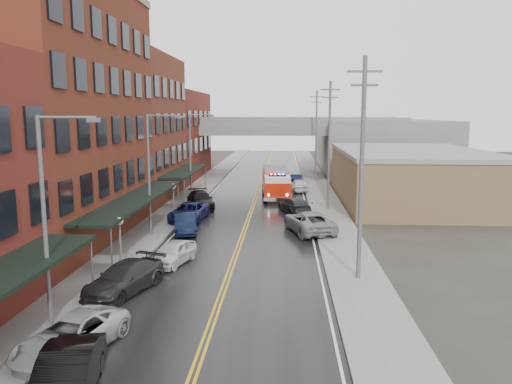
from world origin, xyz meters
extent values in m
cube|color=black|center=(0.00, 30.00, 0.01)|extent=(11.00, 160.00, 0.02)
cube|color=slate|center=(-7.30, 30.00, 0.07)|extent=(3.00, 160.00, 0.15)
cube|color=slate|center=(7.30, 30.00, 0.07)|extent=(3.00, 160.00, 0.15)
cube|color=gray|center=(-5.65, 30.00, 0.07)|extent=(0.30, 160.00, 0.15)
cube|color=gray|center=(5.65, 30.00, 0.07)|extent=(0.30, 160.00, 0.15)
cube|color=#582217|center=(-13.30, 23.00, 9.00)|extent=(9.00, 20.00, 18.00)
cube|color=#5B2E1B|center=(-13.30, 40.50, 7.50)|extent=(9.00, 15.00, 15.00)
cube|color=maroon|center=(-13.30, 58.00, 6.00)|extent=(9.00, 20.00, 12.00)
cube|color=brown|center=(16.00, 40.00, 2.50)|extent=(14.00, 22.00, 5.00)
cube|color=slate|center=(18.00, 70.00, 4.00)|extent=(18.00, 30.00, 8.00)
cylinder|color=slate|center=(-6.35, 11.60, 1.50)|extent=(0.10, 0.10, 3.00)
cube|color=black|center=(-7.50, 23.00, 3.00)|extent=(2.60, 18.00, 0.18)
cylinder|color=slate|center=(-6.35, 14.40, 1.50)|extent=(0.10, 0.10, 3.00)
cylinder|color=slate|center=(-6.35, 31.60, 1.50)|extent=(0.10, 0.10, 3.00)
cube|color=black|center=(-7.50, 40.50, 3.00)|extent=(2.60, 13.00, 0.18)
cylinder|color=slate|center=(-6.35, 34.40, 1.50)|extent=(0.10, 0.10, 3.00)
cylinder|color=slate|center=(-6.35, 46.60, 1.50)|extent=(0.10, 0.10, 3.00)
cylinder|color=#59595B|center=(-6.40, 16.00, 1.40)|extent=(0.14, 0.14, 2.80)
sphere|color=silver|center=(-6.40, 16.00, 2.90)|extent=(0.44, 0.44, 0.44)
cylinder|color=#59595B|center=(-6.40, 30.00, 1.40)|extent=(0.14, 0.14, 2.80)
sphere|color=silver|center=(-6.40, 30.00, 2.90)|extent=(0.44, 0.44, 0.44)
cylinder|color=#59595B|center=(-6.80, 8.00, 4.50)|extent=(0.18, 0.18, 9.00)
cylinder|color=#59595B|center=(-5.60, 8.00, 8.90)|extent=(2.40, 0.12, 0.12)
cube|color=#59595B|center=(-4.50, 8.00, 8.80)|extent=(0.50, 0.22, 0.18)
cylinder|color=#59595B|center=(-6.80, 24.00, 4.50)|extent=(0.18, 0.18, 9.00)
cylinder|color=#59595B|center=(-5.60, 24.00, 8.90)|extent=(2.40, 0.12, 0.12)
cube|color=#59595B|center=(-4.50, 24.00, 8.80)|extent=(0.50, 0.22, 0.18)
cylinder|color=#59595B|center=(-6.80, 40.00, 4.50)|extent=(0.18, 0.18, 9.00)
cylinder|color=#59595B|center=(-5.60, 40.00, 8.90)|extent=(2.40, 0.12, 0.12)
cube|color=#59595B|center=(-4.50, 40.00, 8.80)|extent=(0.50, 0.22, 0.18)
cylinder|color=#59595B|center=(7.20, 15.00, 6.00)|extent=(0.24, 0.24, 12.00)
cube|color=#59595B|center=(7.20, 15.00, 11.20)|extent=(1.80, 0.12, 0.12)
cube|color=#59595B|center=(7.20, 15.00, 10.50)|extent=(1.40, 0.12, 0.12)
cylinder|color=#59595B|center=(7.20, 35.00, 6.00)|extent=(0.24, 0.24, 12.00)
cube|color=#59595B|center=(7.20, 35.00, 11.20)|extent=(1.80, 0.12, 0.12)
cube|color=#59595B|center=(7.20, 35.00, 10.50)|extent=(1.40, 0.12, 0.12)
cylinder|color=#59595B|center=(7.20, 55.00, 6.00)|extent=(0.24, 0.24, 12.00)
cube|color=#59595B|center=(7.20, 55.00, 11.20)|extent=(1.80, 0.12, 0.12)
cube|color=#59595B|center=(7.20, 55.00, 10.50)|extent=(1.40, 0.12, 0.12)
cube|color=slate|center=(0.00, 62.00, 6.75)|extent=(40.00, 10.00, 1.50)
cube|color=slate|center=(-11.00, 62.00, 3.00)|extent=(1.60, 8.00, 6.00)
cube|color=slate|center=(11.00, 62.00, 3.00)|extent=(1.60, 8.00, 6.00)
cube|color=#B41C08|center=(2.07, 42.90, 1.69)|extent=(3.13, 6.18, 2.30)
cube|color=#B41C08|center=(2.35, 38.64, 1.37)|extent=(2.92, 3.02, 1.64)
cube|color=silver|center=(2.35, 38.64, 2.46)|extent=(2.77, 2.79, 0.55)
cube|color=black|center=(2.34, 38.86, 1.69)|extent=(2.86, 1.93, 0.87)
cube|color=slate|center=(2.07, 42.90, 3.01)|extent=(2.83, 5.73, 0.33)
cube|color=black|center=(2.35, 38.64, 2.82)|extent=(1.77, 0.42, 0.15)
sphere|color=#FF0C0C|center=(1.75, 38.60, 2.91)|extent=(0.22, 0.22, 0.22)
sphere|color=#1933FF|center=(2.95, 38.68, 2.91)|extent=(0.22, 0.22, 0.22)
cylinder|color=black|center=(1.16, 38.45, 0.55)|extent=(1.12, 0.45, 1.09)
cylinder|color=black|center=(3.56, 38.61, 0.55)|extent=(1.12, 0.45, 1.09)
cylinder|color=black|center=(0.90, 42.27, 0.55)|extent=(1.12, 0.45, 1.09)
cylinder|color=black|center=(3.30, 42.43, 0.55)|extent=(1.12, 0.45, 1.09)
cylinder|color=black|center=(0.72, 45.00, 0.55)|extent=(1.12, 0.45, 1.09)
cylinder|color=black|center=(3.12, 45.16, 0.55)|extent=(1.12, 0.45, 1.09)
imported|color=black|center=(-3.79, 2.83, 0.79)|extent=(2.46, 4.99, 1.57)
imported|color=#ACAFB4|center=(-4.92, 5.80, 0.70)|extent=(3.59, 5.50, 1.41)
imported|color=#242426|center=(-5.00, 12.34, 0.76)|extent=(3.67, 5.62, 1.51)
imported|color=silver|center=(-3.60, 17.30, 0.70)|extent=(2.63, 4.39, 1.40)
imported|color=black|center=(-4.48, 25.23, 0.75)|extent=(2.59, 4.78, 1.50)
imported|color=#14174D|center=(-5.00, 29.49, 0.77)|extent=(2.98, 5.75, 1.55)
imported|color=black|center=(-5.00, 35.28, 0.80)|extent=(3.71, 5.95, 1.61)
imported|color=gray|center=(5.00, 25.90, 0.84)|extent=(4.33, 6.55, 1.67)
imported|color=#27272A|center=(4.04, 33.50, 0.70)|extent=(3.42, 5.22, 1.41)
imported|color=white|center=(4.78, 46.20, 0.75)|extent=(2.31, 4.60, 1.50)
imported|color=black|center=(4.62, 52.20, 0.67)|extent=(1.90, 4.19, 1.33)
camera|label=1|loc=(3.14, -11.62, 9.07)|focal=35.00mm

